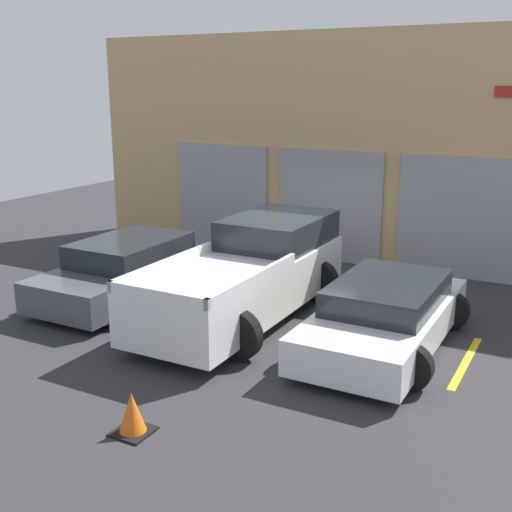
{
  "coord_description": "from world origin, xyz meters",
  "views": [
    {
      "loc": [
        5.54,
        -11.45,
        4.24
      ],
      "look_at": [
        0.0,
        -1.18,
        1.1
      ],
      "focal_mm": 45.0,
      "sensor_mm": 36.0,
      "label": 1
    }
  ],
  "objects": [
    {
      "name": "parking_stripe_left",
      "position": [
        -1.34,
        -1.68,
        0.0
      ],
      "size": [
        0.12,
        2.2,
        0.01
      ],
      "primitive_type": "cube",
      "color": "gold",
      "rests_on": "ground"
    },
    {
      "name": "ground_plane",
      "position": [
        0.0,
        0.0,
        0.0
      ],
      "size": [
        28.0,
        28.0,
        0.0
      ],
      "primitive_type": "plane",
      "color": "#2D2D30"
    },
    {
      "name": "sedan_side",
      "position": [
        -2.69,
        -1.65,
        0.58
      ],
      "size": [
        2.26,
        4.21,
        1.21
      ],
      "color": "#474C51",
      "rests_on": "ground"
    },
    {
      "name": "sedan_white",
      "position": [
        2.69,
        -1.65,
        0.54
      ],
      "size": [
        2.25,
        4.28,
        1.12
      ],
      "color": "white",
      "rests_on": "ground"
    },
    {
      "name": "shophouse_building",
      "position": [
        -0.01,
        3.29,
        2.68
      ],
      "size": [
        13.94,
        0.68,
        5.46
      ],
      "color": "tan",
      "rests_on": "ground"
    },
    {
      "name": "parking_stripe_right",
      "position": [
        4.03,
        -1.68,
        0.0
      ],
      "size": [
        0.12,
        2.2,
        0.01
      ],
      "primitive_type": "cube",
      "color": "gold",
      "rests_on": "ground"
    },
    {
      "name": "parking_stripe_centre",
      "position": [
        1.34,
        -1.68,
        0.0
      ],
      "size": [
        0.12,
        2.2,
        0.01
      ],
      "primitive_type": "cube",
      "color": "gold",
      "rests_on": "ground"
    },
    {
      "name": "pickup_truck",
      "position": [
        0.0,
        -1.42,
        0.82
      ],
      "size": [
        2.45,
        5.23,
        1.71
      ],
      "color": "white",
      "rests_on": "ground"
    },
    {
      "name": "traffic_cone",
      "position": [
        0.76,
        -5.84,
        0.25
      ],
      "size": [
        0.47,
        0.47,
        0.55
      ],
      "color": "black",
      "rests_on": "ground"
    },
    {
      "name": "parking_stripe_far_left",
      "position": [
        -4.03,
        -1.68,
        0.0
      ],
      "size": [
        0.12,
        2.2,
        0.01
      ],
      "primitive_type": "cube",
      "color": "gold",
      "rests_on": "ground"
    }
  ]
}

